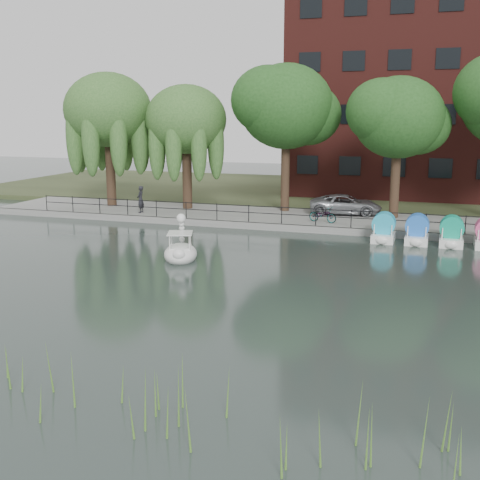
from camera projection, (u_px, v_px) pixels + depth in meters
The scene contains 15 objects.
ground_plane at pixel (194, 294), 22.62m from camera, with size 120.00×120.00×0.00m, color #3D4B49.
promenade at pixel (292, 219), 37.46m from camera, with size 40.00×6.00×0.40m, color gray.
kerb at pixel (281, 228), 34.72m from camera, with size 40.00×0.25×0.40m, color gray.
land_strip at pixel (331, 192), 50.48m from camera, with size 60.00×22.00×0.36m, color #47512D.
railing at pixel (282, 211), 34.71m from camera, with size 32.00×0.05×1.00m.
apartment_building at pixel (425, 78), 46.43m from camera, with size 20.00×10.07×18.00m.
willow_left at pixel (108, 110), 40.53m from camera, with size 5.88×5.88×9.01m.
willow_mid at pixel (186, 120), 39.44m from camera, with size 5.32×5.32×8.15m.
broadleaf_center at pixel (286, 107), 38.21m from camera, with size 6.00×6.00×9.25m.
broadleaf_right at pixel (398, 118), 35.75m from camera, with size 5.40×5.40×8.32m.
minivan at pixel (346, 203), 37.92m from camera, with size 5.15×2.37×1.43m, color gray.
bicycle at pixel (323, 214), 35.19m from camera, with size 1.72×0.60×1.00m, color gray.
pedestrian at pixel (140, 197), 38.52m from camera, with size 0.71×0.48×1.98m, color black.
swan_boat at pixel (181, 250), 27.83m from camera, with size 2.23×2.77×2.04m.
reed_bank at pixel (112, 397), 13.06m from camera, with size 24.00×2.40×1.20m.
Camera 1 is at (8.42, -20.10, 6.62)m, focal length 45.00 mm.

